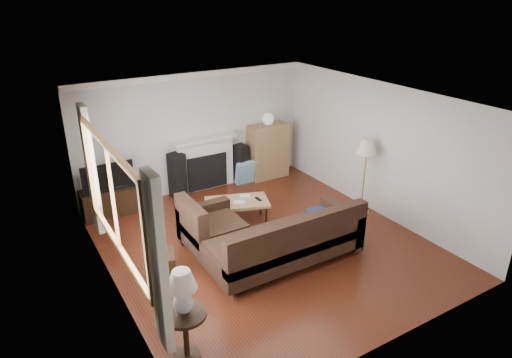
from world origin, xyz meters
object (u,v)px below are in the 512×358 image
bookshelf (268,151)px  tv_stand (110,201)px  sectional_sofa (285,238)px  floor_lamp (364,177)px  side_table (186,335)px  coffee_table (237,212)px

bookshelf → tv_stand: bearing=-179.6°
sectional_sofa → floor_lamp: 2.35m
bookshelf → side_table: (-3.79, -4.20, -0.29)m
tv_stand → floor_lamp: (4.17, -2.45, 0.49)m
floor_lamp → side_table: 4.72m
sectional_sofa → floor_lamp: bearing=16.1°
bookshelf → sectional_sofa: bearing=-118.1°
coffee_table → floor_lamp: bearing=-2.0°
coffee_table → side_table: 3.37m
sectional_sofa → side_table: sectional_sofa is taller
sectional_sofa → floor_lamp: (2.24, 0.65, 0.31)m
floor_lamp → tv_stand: bearing=149.6°
side_table → tv_stand: bearing=87.2°
bookshelf → side_table: size_ratio=1.90×
coffee_table → floor_lamp: (2.25, -0.89, 0.53)m
sectional_sofa → side_table: bearing=-153.2°
bookshelf → side_table: 5.66m
floor_lamp → side_table: bearing=-158.5°
tv_stand → bookshelf: 3.61m
tv_stand → coffee_table: 2.47m
tv_stand → coffee_table: (1.92, -1.56, -0.04)m
bookshelf → floor_lamp: 2.54m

